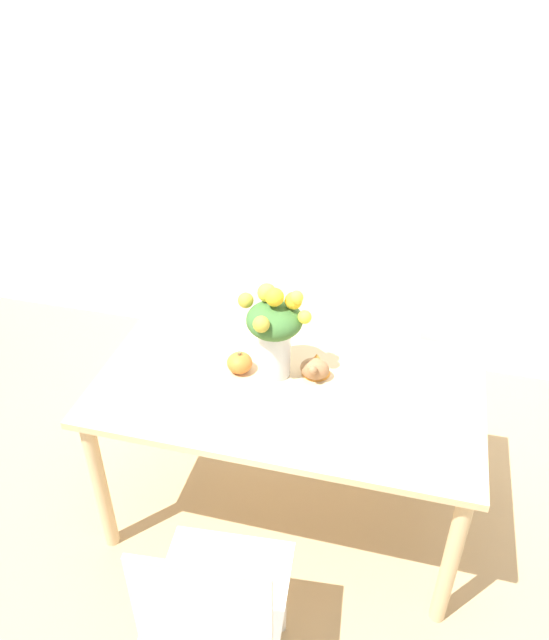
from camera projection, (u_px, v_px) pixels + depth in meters
ground_plane at (286, 507)px, 2.85m from camera, size 12.00×12.00×0.00m
wall_back at (349, 128)px, 3.11m from camera, size 8.00×0.06×2.70m
dining_table at (288, 401)px, 2.49m from camera, size 1.49×0.84×0.74m
flower_vase at (275, 330)px, 2.37m from camera, size 0.29×0.25×0.40m
pumpkin at (240, 363)px, 2.47m from camera, size 0.10×0.10×0.09m
turkey_figurine at (316, 366)px, 2.45m from camera, size 0.12×0.16×0.09m
dining_chair_near_window at (377, 339)px, 3.12m from camera, size 0.43×0.43×0.89m
dining_chair_far_side at (217, 609)px, 1.94m from camera, size 0.46×0.46×0.89m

